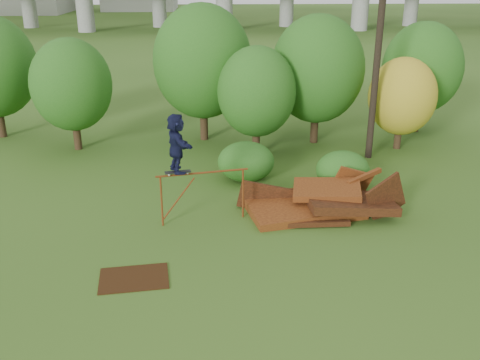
{
  "coord_description": "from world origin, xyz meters",
  "views": [
    {
      "loc": [
        -1.55,
        -13.1,
        7.55
      ],
      "look_at": [
        -0.8,
        2.0,
        1.6
      ],
      "focal_mm": 40.0,
      "sensor_mm": 36.0,
      "label": 1
    }
  ],
  "objects_px": {
    "skater": "(176,143)",
    "flat_plate": "(134,278)",
    "utility_pole": "(379,38)",
    "scrap_pile": "(320,202)"
  },
  "relations": [
    {
      "from": "scrap_pile",
      "to": "skater",
      "type": "height_order",
      "value": "skater"
    },
    {
      "from": "utility_pole",
      "to": "flat_plate",
      "type": "bearing_deg",
      "value": -133.26
    },
    {
      "from": "skater",
      "to": "flat_plate",
      "type": "xyz_separation_m",
      "value": [
        -1.03,
        -3.23,
        -2.68
      ]
    },
    {
      "from": "scrap_pile",
      "to": "flat_plate",
      "type": "height_order",
      "value": "scrap_pile"
    },
    {
      "from": "skater",
      "to": "utility_pole",
      "type": "bearing_deg",
      "value": -71.32
    },
    {
      "from": "skater",
      "to": "utility_pole",
      "type": "xyz_separation_m",
      "value": [
        7.78,
        6.14,
        2.34
      ]
    },
    {
      "from": "skater",
      "to": "utility_pole",
      "type": "distance_m",
      "value": 10.18
    },
    {
      "from": "scrap_pile",
      "to": "flat_plate",
      "type": "relative_size",
      "value": 3.14
    },
    {
      "from": "skater",
      "to": "scrap_pile",
      "type": "bearing_deg",
      "value": -101.27
    },
    {
      "from": "flat_plate",
      "to": "utility_pole",
      "type": "distance_m",
      "value": 13.81
    }
  ]
}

